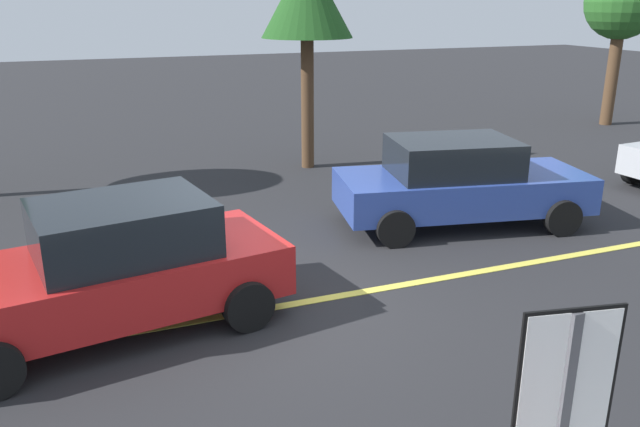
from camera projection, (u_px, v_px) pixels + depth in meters
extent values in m
plane|color=#262628|center=(271.00, 308.00, 8.56)|extent=(80.00, 80.00, 0.00)
cube|color=#E0D14C|center=(463.00, 274.00, 9.60)|extent=(28.00, 0.16, 0.01)
cube|color=white|center=(564.00, 397.00, 3.21)|extent=(0.50, 0.12, 0.95)
cube|color=black|center=(564.00, 397.00, 3.21)|extent=(0.53, 0.12, 0.99)
cube|color=#2D479E|center=(462.00, 190.00, 11.58)|extent=(4.67, 2.58, 0.63)
cube|color=black|center=(452.00, 157.00, 11.34)|extent=(2.38, 1.93, 0.63)
cylinder|color=black|center=(515.00, 189.00, 12.77)|extent=(0.67, 0.34, 0.64)
cylinder|color=black|center=(562.00, 218.00, 11.11)|extent=(0.67, 0.34, 0.64)
cylinder|color=black|center=(368.00, 197.00, 12.25)|extent=(0.67, 0.34, 0.64)
cylinder|color=black|center=(395.00, 228.00, 10.60)|extent=(0.67, 0.34, 0.64)
cylinder|color=black|center=(635.00, 169.00, 14.25)|extent=(0.66, 0.27, 0.64)
cube|color=red|center=(110.00, 281.00, 7.85)|extent=(4.43, 2.39, 0.65)
cube|color=black|center=(123.00, 228.00, 7.75)|extent=(2.24, 1.84, 0.65)
cylinder|color=black|center=(248.00, 306.00, 7.93)|extent=(0.67, 0.32, 0.64)
cylinder|color=black|center=(198.00, 259.00, 9.36)|extent=(0.67, 0.32, 0.64)
cylinder|color=#513823|center=(612.00, 75.00, 20.60)|extent=(0.38, 0.38, 3.19)
sphere|color=#286023|center=(622.00, 2.00, 19.90)|extent=(2.26, 2.26, 2.26)
cylinder|color=#513823|center=(308.00, 104.00, 15.29)|extent=(0.30, 0.30, 3.06)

